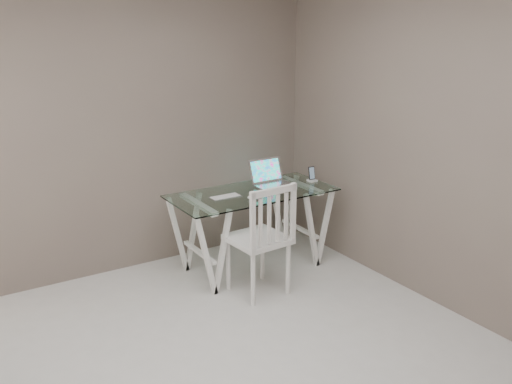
{
  "coord_description": "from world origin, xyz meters",
  "views": [
    {
      "loc": [
        -1.53,
        -2.59,
        2.27
      ],
      "look_at": [
        0.93,
        1.31,
        0.85
      ],
      "focal_mm": 40.0,
      "sensor_mm": 36.0,
      "label": 1
    }
  ],
  "objects": [
    {
      "name": "keyboard",
      "position": [
        0.79,
        1.61,
        0.75
      ],
      "size": [
        0.28,
        0.12,
        0.01
      ],
      "primitive_type": "cube",
      "color": "silver",
      "rests_on": "desk"
    },
    {
      "name": "mouse",
      "position": [
        0.98,
        1.44,
        0.76
      ],
      "size": [
        0.11,
        0.07,
        0.04
      ],
      "primitive_type": "ellipsoid",
      "color": "white",
      "rests_on": "desk"
    },
    {
      "name": "chair",
      "position": [
        0.87,
        1.09,
        0.54
      ],
      "size": [
        0.48,
        0.48,
        0.99
      ],
      "rotation": [
        0.0,
        0.0,
        0.06
      ],
      "color": "silver",
      "rests_on": "ground"
    },
    {
      "name": "desk",
      "position": [
        1.08,
        1.61,
        0.38
      ],
      "size": [
        1.5,
        0.7,
        0.75
      ],
      "color": "silver",
      "rests_on": "ground"
    },
    {
      "name": "laptop",
      "position": [
        1.35,
        1.71,
        0.8
      ],
      "size": [
        0.34,
        0.32,
        0.23
      ],
      "color": "silver",
      "rests_on": "desk"
    },
    {
      "name": "phone_dock",
      "position": [
        1.75,
        1.61,
        0.79
      ],
      "size": [
        0.08,
        0.08,
        0.14
      ],
      "color": "white",
      "rests_on": "desk"
    },
    {
      "name": "room",
      "position": [
        -0.06,
        0.02,
        1.72
      ],
      "size": [
        4.5,
        4.52,
        2.71
      ],
      "color": "beige",
      "rests_on": "ground"
    }
  ]
}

